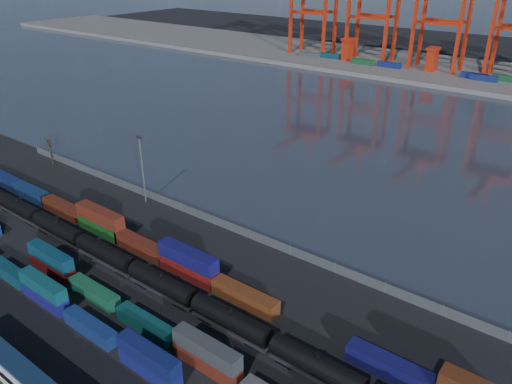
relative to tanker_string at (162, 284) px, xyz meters
The scene contains 12 objects.
ground 4.58m from the tanker_string, 84.04° to the right, with size 700.00×700.00×0.00m, color black.
harbor_water 101.08m from the tanker_string, 89.77° to the left, with size 700.00×700.00×0.00m, color #282E3A.
far_quay 206.06m from the tanker_string, 89.89° to the left, with size 700.00×70.00×2.00m, color #514F4C.
container_row_south 14.10m from the tanker_string, 73.74° to the right, with size 139.25×2.24×4.77m.
container_row_mid 14.10m from the tanker_string, 33.71° to the right, with size 128.11×2.32×4.94m.
container_row_north 6.85m from the tanker_string, 93.70° to the left, with size 142.94×2.62×5.59m.
tanker_string is the anchor object (origin of this frame).
waterfront_fence 24.09m from the tanker_string, 89.02° to the left, with size 160.12×0.12×2.20m.
bare_tree 72.23m from the tanker_string, 162.11° to the left, with size 2.28×2.23×8.47m.
yard_light_mast 37.56m from the tanker_string, 143.30° to the left, with size 1.60×0.40×16.60m.
quay_containers 191.81m from the tanker_string, 93.16° to the left, with size 172.58×10.99×2.60m.
straddle_carriers 196.14m from the tanker_string, 90.61° to the left, with size 140.00×7.00×11.10m.
Camera 1 is at (55.27, -41.94, 53.90)m, focal length 35.00 mm.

